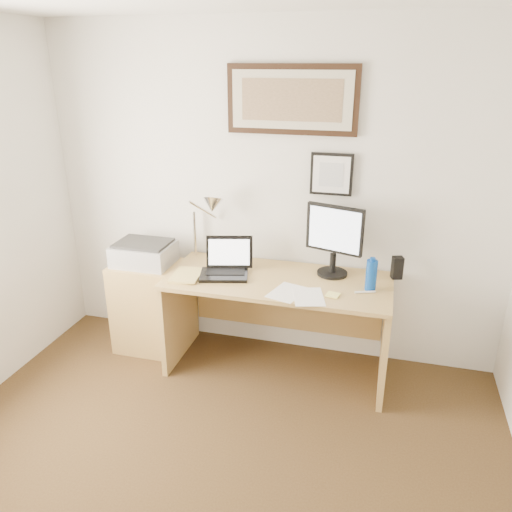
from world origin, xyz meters
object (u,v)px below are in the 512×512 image
(book, at_px, (173,274))
(printer, at_px, (144,253))
(water_bottle, at_px, (371,275))
(desk, at_px, (280,303))
(lcd_monitor, at_px, (334,237))
(side_cabinet, at_px, (149,306))
(laptop, at_px, (226,266))

(book, xyz_separation_m, printer, (-0.33, 0.20, 0.06))
(water_bottle, relative_size, desk, 0.13)
(lcd_monitor, bearing_deg, printer, -175.26)
(water_bottle, xyz_separation_m, book, (-1.39, -0.13, -0.10))
(side_cabinet, distance_m, book, 0.55)
(desk, bearing_deg, water_bottle, -8.52)
(side_cabinet, relative_size, water_bottle, 3.41)
(side_cabinet, bearing_deg, lcd_monitor, 5.01)
(book, xyz_separation_m, laptop, (0.36, 0.13, 0.05))
(water_bottle, height_order, desk, water_bottle)
(water_bottle, relative_size, book, 0.78)
(water_bottle, distance_m, desk, 0.74)
(desk, bearing_deg, side_cabinet, -178.11)
(side_cabinet, distance_m, water_bottle, 1.78)
(book, height_order, lcd_monitor, lcd_monitor)
(lcd_monitor, distance_m, printer, 1.46)
(water_bottle, xyz_separation_m, lcd_monitor, (-0.28, 0.19, 0.18))
(water_bottle, xyz_separation_m, printer, (-1.72, 0.07, -0.04))
(laptop, xyz_separation_m, lcd_monitor, (0.75, 0.18, 0.23))
(side_cabinet, relative_size, printer, 1.66)
(desk, distance_m, lcd_monitor, 0.64)
(water_bottle, bearing_deg, printer, 177.74)
(water_bottle, relative_size, laptop, 0.55)
(side_cabinet, height_order, water_bottle, water_bottle)
(water_bottle, relative_size, lcd_monitor, 0.41)
(water_bottle, xyz_separation_m, desk, (-0.64, 0.10, -0.34))
(book, distance_m, desk, 0.82)
(book, relative_size, lcd_monitor, 0.53)
(desk, relative_size, printer, 3.64)
(laptop, bearing_deg, lcd_monitor, 13.81)
(water_bottle, bearing_deg, side_cabinet, 177.96)
(side_cabinet, xyz_separation_m, laptop, (0.68, -0.06, 0.44))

